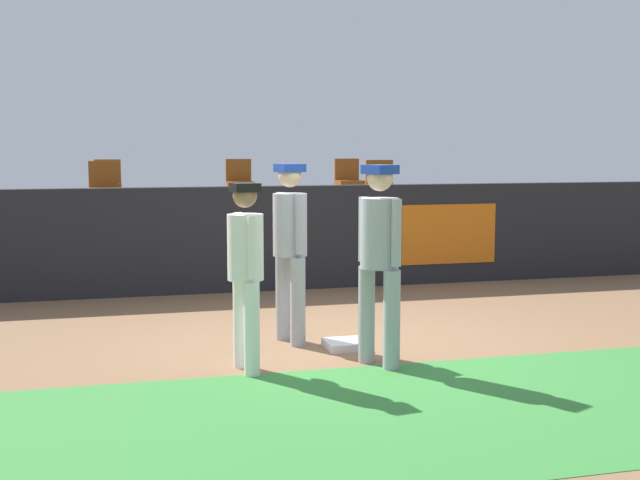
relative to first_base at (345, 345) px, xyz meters
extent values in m
plane|color=#846042|center=(-0.06, 0.09, -0.04)|extent=(60.00, 60.00, 0.00)
cube|color=#388438|center=(-0.06, -2.11, -0.04)|extent=(18.00, 2.80, 0.01)
cube|color=white|center=(0.00, 0.00, 0.00)|extent=(0.40, 0.40, 0.08)
cylinder|color=white|center=(-1.14, -0.44, 0.38)|extent=(0.14, 0.14, 0.84)
cylinder|color=white|center=(-1.09, -0.74, 0.38)|extent=(0.14, 0.14, 0.84)
cylinder|color=white|center=(-1.11, -0.59, 1.10)|extent=(0.37, 0.37, 0.59)
sphere|color=#8C6647|center=(-1.11, -0.59, 1.56)|extent=(0.22, 0.22, 0.22)
cube|color=black|center=(-1.11, -0.59, 1.64)|extent=(0.26, 0.26, 0.08)
cylinder|color=white|center=(-1.14, -0.39, 1.12)|extent=(0.09, 0.09, 0.56)
cylinder|color=white|center=(-1.08, -0.78, 1.12)|extent=(0.09, 0.09, 0.56)
ellipsoid|color=brown|center=(-1.05, -0.38, 0.88)|extent=(0.15, 0.22, 0.28)
cylinder|color=#9EA3AD|center=(-0.52, 0.56, 0.42)|extent=(0.16, 0.16, 0.92)
cylinder|color=#9EA3AD|center=(-0.44, 0.24, 0.42)|extent=(0.16, 0.16, 0.92)
cylinder|color=#9EA3AD|center=(-0.48, 0.40, 1.20)|extent=(0.43, 0.43, 0.65)
sphere|color=beige|center=(-0.48, 0.40, 1.70)|extent=(0.24, 0.24, 0.24)
cube|color=#193899|center=(-0.48, 0.40, 1.78)|extent=(0.31, 0.31, 0.08)
cylinder|color=#9EA3AD|center=(-0.53, 0.60, 1.22)|extent=(0.09, 0.09, 0.60)
cylinder|color=#9EA3AD|center=(-0.42, 0.19, 1.22)|extent=(0.09, 0.09, 0.60)
cylinder|color=#9EA3AD|center=(0.04, -0.56, 0.42)|extent=(0.16, 0.16, 0.92)
cylinder|color=#9EA3AD|center=(0.19, -0.86, 0.42)|extent=(0.16, 0.16, 0.92)
cylinder|color=#9EA3AD|center=(0.12, -0.71, 1.20)|extent=(0.47, 0.47, 0.65)
sphere|color=beige|center=(0.12, -0.71, 1.71)|extent=(0.24, 0.24, 0.24)
cube|color=#193899|center=(0.12, -0.71, 1.79)|extent=(0.34, 0.34, 0.08)
cylinder|color=#9EA3AD|center=(0.02, -0.51, 1.22)|extent=(0.09, 0.09, 0.61)
cylinder|color=#9EA3AD|center=(0.21, -0.90, 1.22)|extent=(0.09, 0.09, 0.61)
cube|color=black|center=(-0.06, 3.63, 0.70)|extent=(18.00, 0.24, 1.49)
cube|color=orange|center=(2.66, 3.50, 0.70)|extent=(1.50, 0.02, 0.89)
cube|color=#59595E|center=(-0.06, 6.20, 0.45)|extent=(18.00, 4.80, 0.99)
cylinder|color=#4C4C51|center=(-2.32, 5.00, 1.15)|extent=(0.08, 0.08, 0.40)
cube|color=#8C4714|center=(-2.32, 5.00, 1.35)|extent=(0.45, 0.44, 0.08)
cube|color=#8C4714|center=(-2.32, 5.19, 1.59)|extent=(0.45, 0.06, 0.40)
cylinder|color=#4C4C51|center=(2.12, 5.00, 1.15)|extent=(0.08, 0.08, 0.40)
cube|color=#8C4714|center=(2.12, 5.00, 1.35)|extent=(0.47, 0.44, 0.08)
cube|color=#8C4714|center=(2.12, 5.19, 1.59)|extent=(0.47, 0.06, 0.40)
cylinder|color=#4C4C51|center=(2.10, 6.80, 1.15)|extent=(0.08, 0.08, 0.40)
cube|color=#8C4714|center=(2.10, 6.80, 1.35)|extent=(0.47, 0.44, 0.08)
cube|color=#8C4714|center=(2.10, 6.99, 1.59)|extent=(0.47, 0.06, 0.40)
cylinder|color=#4C4C51|center=(0.05, 6.80, 1.15)|extent=(0.08, 0.08, 0.40)
cube|color=#8C4714|center=(0.05, 6.80, 1.35)|extent=(0.46, 0.44, 0.08)
cube|color=#8C4714|center=(0.05, 6.99, 1.59)|extent=(0.46, 0.06, 0.40)
cylinder|color=#4C4C51|center=(-2.25, 6.80, 1.15)|extent=(0.08, 0.08, 0.40)
cube|color=#8C4714|center=(-2.25, 6.80, 1.35)|extent=(0.45, 0.44, 0.08)
cube|color=#8C4714|center=(-2.25, 6.99, 1.59)|extent=(0.45, 0.06, 0.40)
camera|label=1|loc=(-2.33, -7.83, 1.98)|focal=46.16mm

